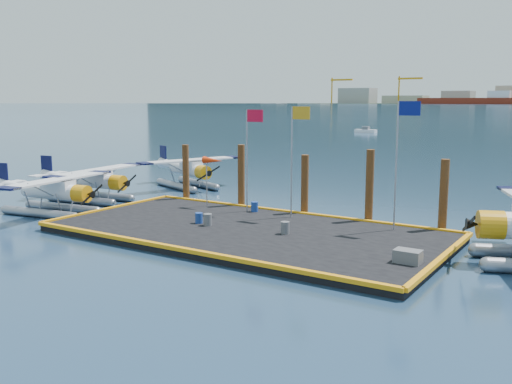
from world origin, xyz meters
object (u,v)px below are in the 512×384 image
(crate, at_px, (408,256))
(windsock, at_px, (213,162))
(drum_2, at_px, (285,228))
(seaplane_c, at_px, (189,171))
(piling_4, at_px, (443,198))
(flagpole_blue, at_px, (401,146))
(piling_2, at_px, (305,187))
(seaplane_a, at_px, (54,194))
(flagpole_yellow, at_px, (295,145))
(piling_3, at_px, (369,189))
(piling_0, at_px, (186,175))
(flagpole_red, at_px, (250,144))
(seaplane_b, at_px, (93,183))
(drum_3, at_px, (208,220))
(drum_5, at_px, (255,207))
(drum_0, at_px, (199,218))
(piling_1, at_px, (241,178))

(crate, xyz_separation_m, windsock, (-14.03, 5.42, 2.56))
(drum_2, distance_m, windsock, 8.58)
(seaplane_c, distance_m, piling_4, 21.88)
(flagpole_blue, distance_m, piling_2, 6.98)
(seaplane_a, relative_size, flagpole_yellow, 1.37)
(seaplane_c, distance_m, piling_3, 18.04)
(drum_2, xyz_separation_m, piling_0, (-10.77, 5.35, 1.29))
(seaplane_a, distance_m, drum_2, 15.25)
(flagpole_red, bearing_deg, piling_3, 13.25)
(seaplane_c, relative_size, piling_4, 2.15)
(seaplane_a, distance_m, seaplane_b, 4.65)
(seaplane_c, bearing_deg, piling_4, 96.81)
(flagpole_yellow, bearing_deg, piling_2, 97.21)
(seaplane_b, relative_size, flagpole_blue, 1.31)
(seaplane_a, height_order, piling_4, piling_4)
(piling_4, bearing_deg, drum_3, -150.82)
(seaplane_b, bearing_deg, seaplane_c, 161.61)
(drum_5, height_order, piling_0, piling_0)
(flagpole_yellow, height_order, piling_3, flagpole_yellow)
(seaplane_a, xyz_separation_m, piling_0, (4.35, 7.22, 0.69))
(seaplane_a, xyz_separation_m, drum_5, (10.77, 5.80, -0.62))
(seaplane_c, bearing_deg, flagpole_yellow, 83.52)
(flagpole_blue, xyz_separation_m, windsock, (-11.72, 0.00, -1.46))
(seaplane_a, relative_size, seaplane_b, 1.00)
(drum_0, xyz_separation_m, flagpole_blue, (9.55, 4.12, 4.00))
(piling_0, height_order, piling_3, piling_3)
(seaplane_b, xyz_separation_m, drum_0, (11.50, -2.90, -0.63))
(seaplane_c, distance_m, piling_0, 6.87)
(seaplane_b, relative_size, crate, 7.92)
(flagpole_blue, height_order, piling_3, flagpole_blue)
(drum_0, height_order, piling_2, piling_2)
(drum_5, xyz_separation_m, crate, (11.08, -5.59, -0.03))
(drum_0, xyz_separation_m, drum_3, (0.75, -0.20, 0.03))
(flagpole_blue, xyz_separation_m, piling_1, (-10.70, 1.60, -2.59))
(flagpole_blue, relative_size, windsock, 2.08)
(drum_0, xyz_separation_m, piling_1, (-1.14, 5.72, 1.42))
(windsock, relative_size, piling_2, 0.82)
(seaplane_a, xyz_separation_m, seaplane_c, (0.15, 12.62, 0.04))
(windsock, height_order, piling_2, piling_2)
(flagpole_blue, relative_size, piling_2, 1.71)
(drum_5, bearing_deg, piling_1, 143.38)
(piling_0, xyz_separation_m, piling_2, (9.00, 0.00, -0.10))
(drum_0, bearing_deg, drum_5, 79.72)
(seaplane_b, xyz_separation_m, drum_2, (16.63, -2.52, -0.61))
(piling_3, bearing_deg, drum_2, -112.65)
(piling_1, relative_size, piling_2, 1.11)
(flagpole_red, bearing_deg, seaplane_c, 146.08)
(drum_2, distance_m, piling_4, 8.31)
(drum_5, height_order, piling_3, piling_3)
(drum_3, distance_m, windsock, 5.79)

